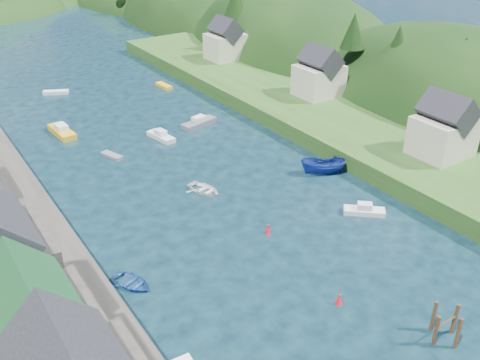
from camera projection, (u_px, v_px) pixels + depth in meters
ground at (156, 144)px, 77.43m from camera, size 600.00×600.00×0.00m
hillside_right at (289, 90)px, 121.26m from camera, size 36.00×245.56×48.00m
hill_trees at (113, 46)px, 82.90m from camera, size 92.35×147.78×12.67m
quay_left at (49, 330)px, 43.30m from camera, size 12.00×110.00×2.00m
terrace_right at (332, 122)px, 81.80m from camera, size 16.00×120.00×2.40m
right_bank_cottages at (313, 75)px, 87.14m from camera, size 9.00×59.24×8.41m
piling_cluster_far at (445, 327)px, 43.27m from camera, size 2.83×2.68×3.56m
channel_buoy_near at (339, 300)px, 47.28m from camera, size 0.70×0.70×1.10m
channel_buoy_far at (268, 229)px, 57.08m from camera, size 0.70×0.70×1.10m
moored_boats at (267, 237)px, 55.58m from camera, size 35.48×98.59×2.30m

